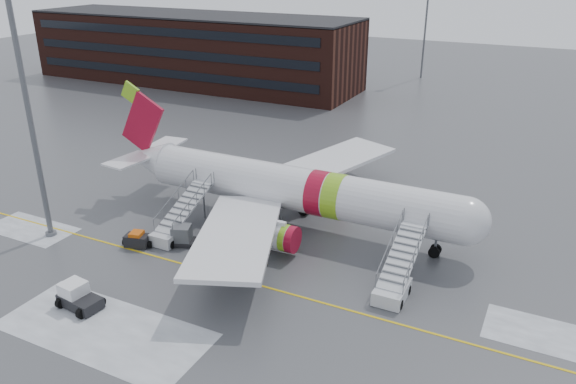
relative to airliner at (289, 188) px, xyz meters
The scene contains 10 objects.
ground 9.89m from the airliner, 75.29° to the right, with size 260.00×260.00×0.00m, color #494C4F.
airliner is the anchor object (origin of this frame).
airstair_fwd 13.56m from the airliner, 29.31° to the right, with size 2.05×7.70×3.48m.
airstair_aft 10.12m from the airliner, 138.37° to the right, with size 2.05×7.70×3.48m.
pushback_tug 19.27m from the airliner, 111.72° to the right, with size 3.20×2.55×1.73m.
uld_container 9.92m from the airliner, 129.91° to the right, with size 2.42×2.11×1.65m.
baggage_tractor 13.36m from the airliner, 134.81° to the right, with size 2.62×1.59×1.30m.
light_mast_near 23.13m from the airliner, 147.41° to the right, with size 1.20×1.20×27.97m.
terminal_building 62.79m from the airliner, 132.83° to the left, with size 62.00×16.11×12.30m.
light_mast_far_n 70.03m from the airliner, 94.67° to the left, with size 1.20×1.20×24.25m.
Camera 1 is at (17.62, -31.11, 22.04)m, focal length 35.00 mm.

